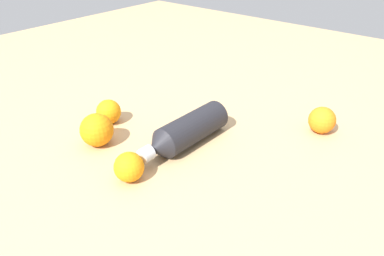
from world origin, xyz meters
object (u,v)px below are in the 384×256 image
at_px(water_bottle, 186,132).
at_px(orange_0, 97,130).
at_px(orange_3, 129,167).
at_px(orange_2, 109,112).
at_px(orange_1, 322,120).

bearing_deg(water_bottle, orange_0, -49.61).
relative_size(orange_0, orange_3, 1.26).
height_order(orange_0, orange_3, orange_0).
xyz_separation_m(orange_0, orange_3, (0.16, -0.04, -0.01)).
distance_m(orange_2, orange_3, 0.25).
bearing_deg(water_bottle, orange_3, 1.08).
height_order(water_bottle, orange_0, orange_0).
bearing_deg(orange_1, water_bottle, -130.16).
distance_m(orange_1, orange_2, 0.52).
bearing_deg(orange_0, water_bottle, 38.95).
distance_m(orange_1, orange_3, 0.48).
height_order(water_bottle, orange_3, water_bottle).
bearing_deg(orange_3, orange_1, 63.08).
relative_size(orange_0, orange_1, 1.18).
bearing_deg(orange_2, orange_0, -53.67).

